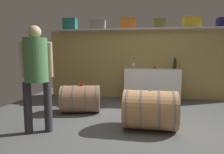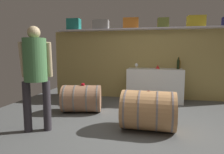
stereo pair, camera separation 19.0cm
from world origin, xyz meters
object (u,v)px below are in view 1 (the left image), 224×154
Objects in this scene: red_funnel at (155,67)px; wine_barrel_near at (81,99)px; toolcase_navy at (224,22)px; wine_bottle_amber at (175,64)px; toolcase_teal at (70,24)px; wine_barrel_far at (150,110)px; winemaker_pouring at (36,68)px; tasting_cup at (82,85)px; toolcase_olive at (159,24)px; wine_bottle_dark at (175,63)px; toolcase_grey at (98,25)px; toolcase_yellow at (192,22)px; wine_glass at (134,65)px; work_cabinet at (151,85)px; toolcase_orange at (128,24)px.

red_funnel reaches higher than wine_barrel_near.
wine_bottle_amber is at bearing -179.52° from toolcase_navy.
toolcase_teal is at bearing 179.22° from toolcase_navy.
wine_barrel_far is 0.53× the size of winemaker_pouring.
toolcase_olive is at bearing 41.47° from tasting_cup.
toolcase_olive reaches higher than wine_bottle_dark.
toolcase_grey is 1.02× the size of toolcase_yellow.
wine_barrel_far is 1.61m from tasting_cup.
toolcase_navy is 2.56m from wine_glass.
toolcase_navy reaches higher than wine_glass.
winemaker_pouring is at bearing -145.22° from toolcase_navy.
toolcase_navy is 2.09m from red_funnel.
wine_bottle_dark is at bearing 8.22° from wine_glass.
tasting_cup is at bearing -132.59° from wine_glass.
toolcase_navy reaches higher than wine_bottle_dark.
toolcase_olive is 2.66× the size of red_funnel.
wine_glass is at bearing -11.96° from toolcase_teal.
toolcase_yellow is 3.49m from wine_barrel_near.
toolcase_grey is at bearing 171.53° from work_cabinet.
wine_bottle_amber is at bearing 17.42° from work_cabinet.
wine_glass is 1.32× the size of red_funnel.
wine_barrel_far is (1.44, -0.74, 0.04)m from wine_barrel_near.
work_cabinet is 4.68× the size of wine_bottle_dark.
toolcase_grey reaches higher than toolcase_olive.
toolcase_olive is at bearing 61.83° from red_funnel.
wine_barrel_near is at bearing -133.50° from wine_glass.
work_cabinet is 2.01m from tasting_cup.
toolcase_grey is 2.36m from wine_bottle_dark.
toolcase_orange is 0.29× the size of work_cabinet.
winemaker_pouring is at bearing -102.27° from toolcase_grey.
toolcase_orange is 1.68m from toolcase_yellow.
wine_barrel_far is at bearing -131.44° from toolcase_navy.
toolcase_olive is 1.15m from wine_bottle_dark.
wine_bottle_dark is at bearing -170.94° from toolcase_navy.
red_funnel is at bearing 27.28° from wine_barrel_near.
wine_bottle_dark is at bearing -9.58° from toolcase_grey.
wine_glass is 2.03m from wine_barrel_far.
wine_glass reaches higher than wine_barrel_near.
wine_bottle_amber is (0.45, -0.03, -1.07)m from toolcase_olive.
tasting_cup is (-2.55, -1.52, -1.48)m from toolcase_yellow.
toolcase_grey is 2.40m from wine_bottle_amber.
wine_bottle_dark is 0.33× the size of wine_barrel_near.
wine_bottle_dark is 1.07m from wine_glass.
toolcase_orange reaches higher than red_funnel.
toolcase_navy is (0.80, 0.00, -0.03)m from toolcase_yellow.
toolcase_teal is at bearing 175.42° from toolcase_yellow.
toolcase_orange reaches higher than wine_bottle_dark.
toolcase_orange is 2.92m from wine_barrel_far.
toolcase_navy reaches higher than winemaker_pouring.
wine_barrel_near is (-2.20, -1.49, -0.71)m from wine_bottle_amber.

